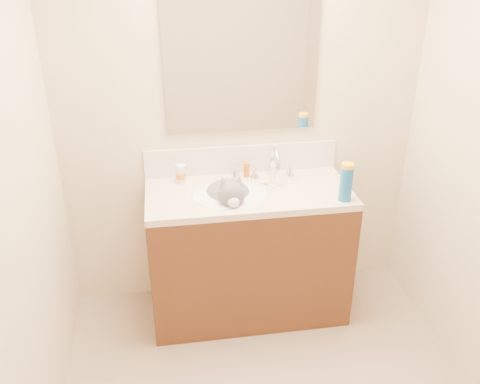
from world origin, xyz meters
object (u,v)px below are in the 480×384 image
object	(u,v)px
spray_can	(346,184)
basin	(229,205)
vanity_cabinet	(248,255)
cat	(229,198)
silver_jar	(235,174)
pill_bottle	(181,174)
faucet	(274,166)
amber_bottle	(247,170)

from	to	relation	value
spray_can	basin	bearing A→B (deg)	165.03
vanity_cabinet	cat	xyz separation A→B (m)	(-0.12, -0.01, 0.42)
vanity_cabinet	silver_jar	bearing A→B (deg)	105.18
basin	pill_bottle	world-z (taller)	pill_bottle
faucet	cat	bearing A→B (deg)	-153.22
faucet	basin	bearing A→B (deg)	-150.88
basin	amber_bottle	size ratio (longest dim) A/B	4.94
vanity_cabinet	amber_bottle	bearing A→B (deg)	84.10
faucet	pill_bottle	distance (m)	0.57
silver_jar	amber_bottle	distance (m)	0.07
amber_bottle	pill_bottle	bearing A→B (deg)	-177.57
cat	amber_bottle	bearing A→B (deg)	55.44
vanity_cabinet	pill_bottle	distance (m)	0.66
basin	silver_jar	size ratio (longest dim) A/B	8.01
basin	spray_can	world-z (taller)	spray_can
vanity_cabinet	basin	xyz separation A→B (m)	(-0.12, -0.03, 0.38)
pill_bottle	amber_bottle	world-z (taller)	pill_bottle
vanity_cabinet	basin	world-z (taller)	basin
cat	pill_bottle	distance (m)	0.34
pill_bottle	vanity_cabinet	bearing A→B (deg)	-24.92
vanity_cabinet	spray_can	bearing A→B (deg)	-21.22
vanity_cabinet	amber_bottle	world-z (taller)	amber_bottle
basin	pill_bottle	distance (m)	0.36
basin	cat	size ratio (longest dim) A/B	1.12
basin	cat	world-z (taller)	cat
pill_bottle	silver_jar	bearing A→B (deg)	1.92
cat	silver_jar	xyz separation A→B (m)	(0.07, 0.20, 0.06)
cat	amber_bottle	world-z (taller)	cat
silver_jar	spray_can	size ratio (longest dim) A/B	0.28
vanity_cabinet	silver_jar	size ratio (longest dim) A/B	21.36
basin	spray_can	size ratio (longest dim) A/B	2.28
basin	faucet	xyz separation A→B (m)	(0.30, 0.17, 0.16)
pill_bottle	amber_bottle	xyz separation A→B (m)	(0.40, 0.02, -0.01)
silver_jar	amber_bottle	size ratio (longest dim) A/B	0.62
pill_bottle	amber_bottle	bearing A→B (deg)	2.43
pill_bottle	silver_jar	world-z (taller)	pill_bottle
vanity_cabinet	silver_jar	xyz separation A→B (m)	(-0.05, 0.19, 0.48)
basin	spray_can	distance (m)	0.68
basin	cat	bearing A→B (deg)	87.37
pill_bottle	spray_can	bearing A→B (deg)	-22.83
faucet	pill_bottle	world-z (taller)	faucet
faucet	pill_bottle	size ratio (longest dim) A/B	2.51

